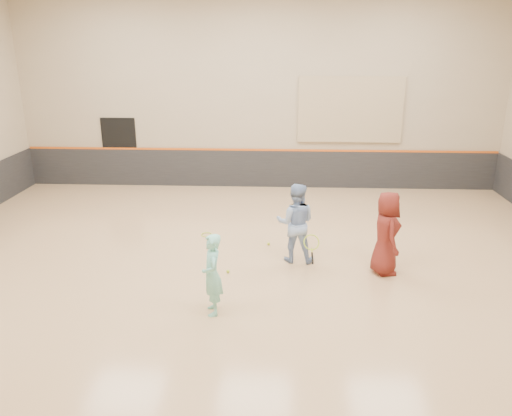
{
  "coord_description": "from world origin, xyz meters",
  "views": [
    {
      "loc": [
        0.63,
        -9.62,
        4.54
      ],
      "look_at": [
        0.16,
        0.4,
        1.15
      ],
      "focal_mm": 35.0,
      "sensor_mm": 36.0,
      "label": 1
    }
  ],
  "objects_px": {
    "instructor": "(296,223)",
    "spare_racket": "(207,234)",
    "young_man": "(386,233)",
    "girl": "(212,275)"
  },
  "relations": [
    {
      "from": "girl",
      "to": "instructor",
      "type": "bearing_deg",
      "value": 133.47
    },
    {
      "from": "instructor",
      "to": "spare_racket",
      "type": "distance_m",
      "value": 2.64
    },
    {
      "from": "instructor",
      "to": "spare_racket",
      "type": "relative_size",
      "value": 2.9
    },
    {
      "from": "girl",
      "to": "young_man",
      "type": "relative_size",
      "value": 0.85
    },
    {
      "from": "instructor",
      "to": "young_man",
      "type": "distance_m",
      "value": 1.87
    },
    {
      "from": "girl",
      "to": "young_man",
      "type": "xyz_separation_m",
      "value": [
        3.28,
        1.76,
        0.13
      ]
    },
    {
      "from": "girl",
      "to": "spare_racket",
      "type": "relative_size",
      "value": 2.46
    },
    {
      "from": "instructor",
      "to": "girl",
      "type": "bearing_deg",
      "value": 61.45
    },
    {
      "from": "young_man",
      "to": "spare_racket",
      "type": "height_order",
      "value": "young_man"
    },
    {
      "from": "spare_racket",
      "to": "instructor",
      "type": "bearing_deg",
      "value": -32.59
    }
  ]
}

